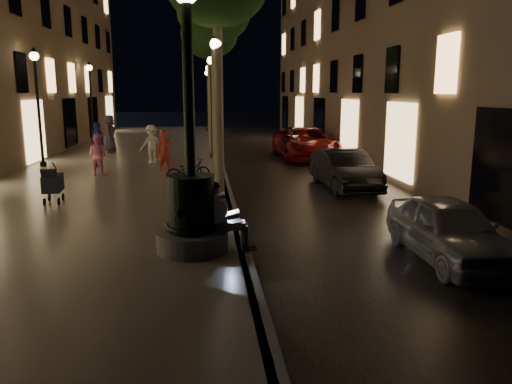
{
  "coord_description": "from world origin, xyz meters",
  "views": [
    {
      "loc": [
        -0.76,
        -7.44,
        3.27
      ],
      "look_at": [
        0.36,
        3.0,
        1.14
      ],
      "focal_mm": 35.0,
      "sensor_mm": 36.0,
      "label": 1
    }
  ],
  "objects": [
    {
      "name": "lamp_curb_c",
      "position": [
        -0.3,
        24.0,
        3.24
      ],
      "size": [
        0.36,
        0.36,
        4.81
      ],
      "color": "black",
      "rests_on": "promenade"
    },
    {
      "name": "stroller",
      "position": [
        -4.93,
        6.67,
        0.76
      ],
      "size": [
        0.52,
        1.11,
        1.12
      ],
      "rotation": [
        0.0,
        0.0,
        0.08
      ],
      "color": "black",
      "rests_on": "promenade"
    },
    {
      "name": "lamp_curb_d",
      "position": [
        -0.3,
        32.0,
        3.24
      ],
      "size": [
        0.36,
        0.36,
        4.81
      ],
      "color": "black",
      "rests_on": "promenade"
    },
    {
      "name": "promenade",
      "position": [
        -4.0,
        15.0,
        0.1
      ],
      "size": [
        8.0,
        45.0,
        0.2
      ],
      "primitive_type": "cube",
      "color": "#66625A",
      "rests_on": "ground"
    },
    {
      "name": "cobble_lane",
      "position": [
        3.0,
        15.0,
        0.01
      ],
      "size": [
        6.0,
        45.0,
        0.02
      ],
      "primitive_type": "cube",
      "color": "black",
      "rests_on": "ground"
    },
    {
      "name": "tree_third",
      "position": [
        -0.3,
        20.0,
        6.14
      ],
      "size": [
        3.0,
        3.0,
        7.2
      ],
      "color": "#6B604C",
      "rests_on": "promenade"
    },
    {
      "name": "pedestrian_blue",
      "position": [
        -5.08,
        13.74,
        1.12
      ],
      "size": [
        0.99,
        1.15,
        1.85
      ],
      "primitive_type": "imported",
      "rotation": [
        0.0,
        0.0,
        5.32
      ],
      "color": "#293D99",
      "rests_on": "promenade"
    },
    {
      "name": "lamp_left_b",
      "position": [
        -7.4,
        14.0,
        3.24
      ],
      "size": [
        0.36,
        0.36,
        4.81
      ],
      "color": "black",
      "rests_on": "promenade"
    },
    {
      "name": "lamp_left_c",
      "position": [
        -7.4,
        24.0,
        3.24
      ],
      "size": [
        0.36,
        0.36,
        4.81
      ],
      "color": "black",
      "rests_on": "promenade"
    },
    {
      "name": "lamp_curb_a",
      "position": [
        -0.3,
        8.0,
        3.24
      ],
      "size": [
        0.36,
        0.36,
        4.81
      ],
      "color": "black",
      "rests_on": "promenade"
    },
    {
      "name": "bicycle",
      "position": [
        -1.27,
        9.53,
        0.61
      ],
      "size": [
        1.66,
        1.03,
        0.82
      ],
      "primitive_type": "imported",
      "rotation": [
        0.0,
        0.0,
        1.9
      ],
      "color": "black",
      "rests_on": "promenade"
    },
    {
      "name": "car_front",
      "position": [
        4.0,
        1.5,
        0.62
      ],
      "size": [
        1.47,
        3.63,
        1.23
      ],
      "primitive_type": "imported",
      "rotation": [
        0.0,
        0.0,
        -0.0
      ],
      "color": "#B1B6BA",
      "rests_on": "ground"
    },
    {
      "name": "building_right",
      "position": [
        10.0,
        18.0,
        7.5
      ],
      "size": [
        8.0,
        36.0,
        15.0
      ],
      "primitive_type": "cube",
      "color": "#79624B",
      "rests_on": "ground"
    },
    {
      "name": "curb_strip",
      "position": [
        0.0,
        15.0,
        0.1
      ],
      "size": [
        0.25,
        45.0,
        0.2
      ],
      "primitive_type": "cube",
      "color": "#59595B",
      "rests_on": "ground"
    },
    {
      "name": "pedestrian_dark",
      "position": [
        -5.46,
        18.67,
        1.15
      ],
      "size": [
        0.63,
        0.95,
        1.9
      ],
      "primitive_type": "imported",
      "rotation": [
        0.0,
        0.0,
        1.54
      ],
      "color": "#2E2D32",
      "rests_on": "promenade"
    },
    {
      "name": "pedestrian_red",
      "position": [
        -2.21,
        11.81,
        1.01
      ],
      "size": [
        0.68,
        0.54,
        1.63
      ],
      "primitive_type": "imported",
      "rotation": [
        0.0,
        0.0,
        0.28
      ],
      "color": "#B73A24",
      "rests_on": "promenade"
    },
    {
      "name": "seated_man_laptop",
      "position": [
        -0.39,
        2.0,
        0.92
      ],
      "size": [
        0.99,
        0.34,
        1.36
      ],
      "color": "tan",
      "rests_on": "promenade"
    },
    {
      "name": "tree_second",
      "position": [
        -0.2,
        14.0,
        6.33
      ],
      "size": [
        3.0,
        3.0,
        7.4
      ],
      "color": "#6B604C",
      "rests_on": "promenade"
    },
    {
      "name": "fountain_lamppost",
      "position": [
        -1.0,
        2.0,
        1.21
      ],
      "size": [
        1.4,
        1.4,
        5.21
      ],
      "color": "#59595B",
      "rests_on": "promenade"
    },
    {
      "name": "pedestrian_white",
      "position": [
        -2.99,
        14.67,
        1.02
      ],
      "size": [
        1.22,
        1.04,
        1.64
      ],
      "primitive_type": "imported",
      "rotation": [
        0.0,
        0.0,
        3.63
      ],
      "color": "silver",
      "rests_on": "promenade"
    },
    {
      "name": "car_third",
      "position": [
        4.25,
        16.56,
        0.77
      ],
      "size": [
        2.68,
        5.58,
        1.53
      ],
      "primitive_type": "imported",
      "rotation": [
        0.0,
        0.0,
        0.02
      ],
      "color": "maroon",
      "rests_on": "ground"
    },
    {
      "name": "pedestrian_pink",
      "position": [
        -4.6,
        11.27,
        0.98
      ],
      "size": [
        0.92,
        0.82,
        1.56
      ],
      "primitive_type": "imported",
      "rotation": [
        0.0,
        0.0,
        2.79
      ],
      "color": "pink",
      "rests_on": "promenade"
    },
    {
      "name": "tree_far",
      "position": [
        -0.22,
        26.0,
        6.43
      ],
      "size": [
        3.0,
        3.0,
        7.5
      ],
      "color": "#6B604C",
      "rests_on": "promenade"
    },
    {
      "name": "ground",
      "position": [
        0.0,
        15.0,
        0.0
      ],
      "size": [
        120.0,
        120.0,
        0.0
      ],
      "primitive_type": "plane",
      "color": "black",
      "rests_on": "ground"
    },
    {
      "name": "lamp_curb_b",
      "position": [
        -0.3,
        16.0,
        3.24
      ],
      "size": [
        0.36,
        0.36,
        4.81
      ],
      "color": "black",
      "rests_on": "promenade"
    },
    {
      "name": "car_rear",
      "position": [
        5.09,
        19.56,
        0.62
      ],
      "size": [
        2.03,
        4.39,
        1.24
      ],
      "primitive_type": "imported",
      "rotation": [
        0.0,
        0.0,
        0.07
      ],
      "color": "#2D2C31",
      "rests_on": "ground"
    },
    {
      "name": "car_second",
      "position": [
        4.0,
        8.83,
        0.66
      ],
      "size": [
        1.59,
        4.09,
        1.33
      ],
      "primitive_type": "imported",
      "rotation": [
        0.0,
        0.0,
        0.05
      ],
      "color": "black",
      "rests_on": "ground"
    }
  ]
}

